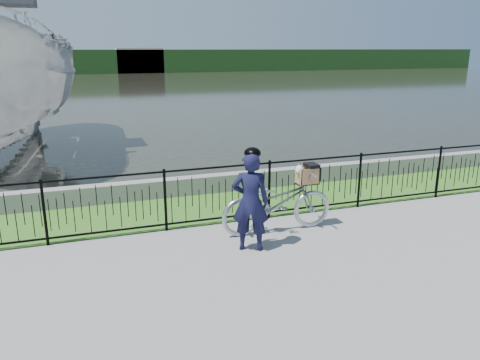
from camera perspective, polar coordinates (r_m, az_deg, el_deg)
name	(u,v)px	position (r m, az deg, el deg)	size (l,w,h in m)	color
ground	(249,259)	(7.43, 1.09, -9.58)	(120.00, 120.00, 0.00)	gray
grass_strip	(206,207)	(9.73, -4.21, -3.33)	(60.00, 2.00, 0.01)	#386920
water	(107,89)	(39.50, -15.95, 10.57)	(120.00, 120.00, 0.00)	#26271E
quay_wall	(194,185)	(10.60, -5.63, -0.65)	(60.00, 0.30, 0.40)	gray
fence	(219,195)	(8.64, -2.56, -1.81)	(14.00, 0.06, 1.15)	black
far_treeline	(92,61)	(66.36, -17.61, 13.62)	(120.00, 6.00, 3.00)	#1E4119
far_building_right	(139,60)	(65.35, -12.16, 14.06)	(6.00, 3.00, 3.20)	#A79A86
bicycle_rig	(278,202)	(8.34, 4.61, -2.67)	(2.07, 0.72, 1.22)	#ACB2B9
cyclist	(250,200)	(7.48, 1.28, -2.48)	(0.70, 0.59, 1.70)	black
boat_near	(5,82)	(16.12, -26.70, 10.59)	(5.29, 11.23, 5.98)	#B3B3B4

